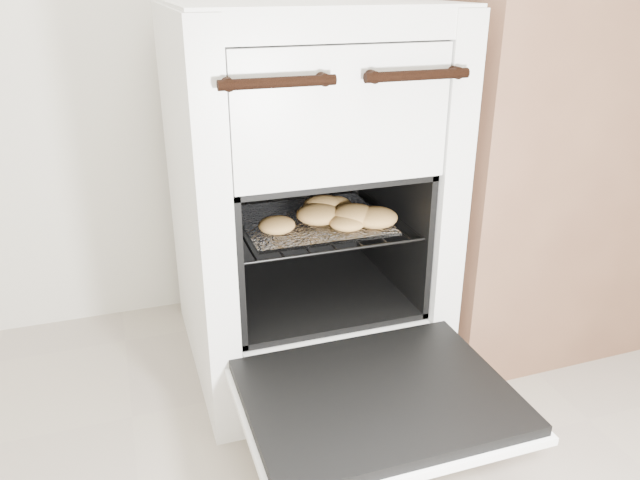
# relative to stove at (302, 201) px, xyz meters

# --- Properties ---
(stove) EXTENTS (0.58, 0.65, 0.89)m
(stove) POSITION_rel_stove_xyz_m (0.00, 0.00, 0.00)
(stove) COLOR white
(stove) RESTS_ON ground
(oven_door) EXTENTS (0.52, 0.41, 0.04)m
(oven_door) POSITION_rel_stove_xyz_m (0.00, -0.49, -0.24)
(oven_door) COLOR black
(oven_door) RESTS_ON stove
(oven_rack) EXTENTS (0.42, 0.41, 0.01)m
(oven_rack) POSITION_rel_stove_xyz_m (-0.00, -0.06, -0.03)
(oven_rack) COLOR black
(oven_rack) RESTS_ON stove
(foil_sheet) EXTENTS (0.33, 0.29, 0.01)m
(foil_sheet) POSITION_rel_stove_xyz_m (0.00, -0.08, -0.02)
(foil_sheet) COLOR white
(foil_sheet) RESTS_ON oven_rack
(baked_rolls) EXTENTS (0.33, 0.23, 0.05)m
(baked_rolls) POSITION_rel_stove_xyz_m (0.05, -0.12, 0.00)
(baked_rolls) COLOR tan
(baked_rolls) RESTS_ON foil_sheet
(counter) EXTENTS (0.99, 0.66, 0.98)m
(counter) POSITION_rel_stove_xyz_m (0.81, 0.04, 0.05)
(counter) COLOR brown
(counter) RESTS_ON ground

